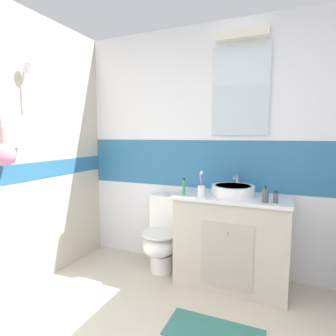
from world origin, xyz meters
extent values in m
cube|color=white|center=(0.00, 2.45, 0.42)|extent=(3.20, 0.10, 0.85)
cube|color=teal|center=(0.00, 2.45, 1.10)|extent=(3.20, 0.10, 0.50)
cube|color=white|center=(0.00, 2.45, 1.93)|extent=(3.20, 0.10, 1.15)
cube|color=silver|center=(0.39, 2.39, 1.82)|extent=(0.54, 0.02, 0.85)
cube|color=white|center=(0.39, 2.35, 2.33)|extent=(0.48, 0.10, 0.08)
cube|color=beige|center=(-1.35, 1.20, 1.25)|extent=(0.10, 3.48, 2.50)
cube|color=teal|center=(-1.30, 1.20, 1.07)|extent=(0.01, 3.48, 0.16)
cube|color=white|center=(-1.25, 1.23, 1.43)|extent=(0.10, 0.14, 0.26)
cylinder|color=silver|center=(-1.27, 1.37, 1.70)|extent=(0.02, 0.02, 0.54)
cylinder|color=silver|center=(-1.23, 1.37, 1.97)|extent=(0.10, 0.07, 0.11)
sphere|color=pink|center=(-1.19, 1.09, 1.25)|extent=(0.17, 0.17, 0.17)
cube|color=beige|center=(0.39, 2.15, 0.41)|extent=(1.00, 0.49, 0.82)
cube|color=white|center=(0.39, 2.14, 0.83)|extent=(1.02, 0.51, 0.03)
cube|color=#B6AD9F|center=(0.39, 1.90, 0.37)|extent=(0.45, 0.01, 0.57)
cylinder|color=silver|center=(0.39, 1.89, 0.57)|extent=(0.02, 0.02, 0.03)
cylinder|color=white|center=(0.39, 2.16, 0.90)|extent=(0.39, 0.39, 0.09)
cylinder|color=#B3B3B8|center=(0.39, 2.16, 0.94)|extent=(0.32, 0.32, 0.01)
cylinder|color=silver|center=(0.39, 2.39, 0.93)|extent=(0.03, 0.03, 0.15)
cylinder|color=silver|center=(0.39, 2.28, 1.00)|extent=(0.02, 0.18, 0.02)
cylinder|color=white|center=(-0.32, 2.12, 0.09)|extent=(0.24, 0.24, 0.18)
ellipsoid|color=white|center=(-0.32, 2.08, 0.29)|extent=(0.34, 0.42, 0.22)
cylinder|color=white|center=(-0.32, 2.08, 0.41)|extent=(0.37, 0.37, 0.02)
cube|color=white|center=(-0.32, 2.29, 0.58)|extent=(0.36, 0.17, 0.37)
cylinder|color=silver|center=(-0.32, 2.29, 0.77)|extent=(0.04, 0.04, 0.02)
cylinder|color=white|center=(0.14, 1.98, 0.90)|extent=(0.07, 0.07, 0.10)
cylinder|color=#D872BF|center=(0.13, 1.99, 0.97)|extent=(0.03, 0.04, 0.18)
cube|color=white|center=(0.13, 1.99, 1.07)|extent=(0.02, 0.02, 0.03)
cylinder|color=#D83F4C|center=(0.13, 1.99, 0.97)|extent=(0.04, 0.02, 0.19)
cube|color=white|center=(0.13, 1.99, 1.07)|extent=(0.02, 0.02, 0.03)
cylinder|color=#4C4C51|center=(0.68, 1.99, 0.90)|extent=(0.05, 0.05, 0.11)
cylinder|color=#262626|center=(0.68, 1.99, 0.98)|extent=(0.01, 0.01, 0.04)
cylinder|color=#262626|center=(0.68, 1.97, 0.99)|extent=(0.01, 0.02, 0.01)
cube|color=#4C4C51|center=(0.76, 1.99, 0.89)|extent=(0.04, 0.03, 0.08)
cylinder|color=black|center=(0.76, 1.99, 0.94)|extent=(0.03, 0.03, 0.02)
cylinder|color=green|center=(-0.03, 2.00, 0.92)|extent=(0.03, 0.03, 0.14)
cylinder|color=black|center=(-0.03, 2.00, 1.00)|extent=(0.02, 0.02, 0.02)
cube|color=#337266|center=(0.41, 1.42, 0.01)|extent=(0.69, 0.33, 0.01)
camera|label=1|loc=(0.83, -0.40, 1.40)|focal=29.88mm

